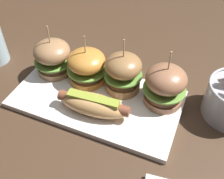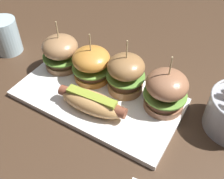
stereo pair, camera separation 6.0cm
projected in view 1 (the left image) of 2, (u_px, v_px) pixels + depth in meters
The scene contains 7 objects.
ground_plane at pixel (97, 101), 0.65m from camera, with size 3.00×3.00×0.00m, color #422D1E.
platter_main at pixel (97, 99), 0.64m from camera, with size 0.39×0.21×0.01m, color white.
hot_dog at pixel (94, 104), 0.59m from camera, with size 0.17×0.07×0.05m.
slider_far_left at pixel (53, 57), 0.68m from camera, with size 0.10×0.10×0.13m.
slider_center_left at pixel (87, 66), 0.65m from camera, with size 0.10×0.10×0.13m.
slider_center_right at pixel (123, 73), 0.63m from camera, with size 0.09×0.09×0.14m.
slider_far_right at pixel (165, 85), 0.60m from camera, with size 0.10×0.10×0.14m.
Camera 1 is at (0.20, -0.39, 0.47)m, focal length 42.90 mm.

